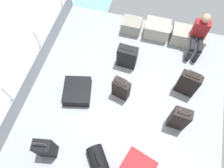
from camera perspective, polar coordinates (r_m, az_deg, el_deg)
ground_plane at (r=4.89m, az=2.84°, el=-5.30°), size 4.40×5.20×0.06m
gunwale_port at (r=5.24m, az=-20.68°, el=1.90°), size 0.06×5.20×0.45m
railing_port at (r=4.80m, az=-22.77°, el=5.12°), size 0.04×4.20×1.02m
cargo_crate_0 at (r=5.88m, az=5.18°, el=15.13°), size 0.53×0.40×0.36m
cargo_crate_1 at (r=5.85m, az=11.82°, el=13.96°), size 0.65×0.47×0.42m
cargo_crate_2 at (r=5.90m, az=18.34°, el=12.07°), size 0.62×0.45×0.41m
cargo_crate_3 at (r=5.96m, az=21.04°, el=11.07°), size 0.54×0.48×0.36m
passenger_seated at (r=5.58m, az=22.11°, el=12.01°), size 0.34×0.66×1.06m
suitcase_0 at (r=4.91m, az=-9.19°, el=-1.93°), size 0.72×0.77×0.25m
suitcase_1 at (r=5.12m, az=4.03°, el=7.22°), size 0.47×0.27×0.74m
suitcase_3 at (r=4.57m, az=17.38°, el=-8.78°), size 0.36×0.23×0.91m
suitcase_4 at (r=4.69m, az=2.42°, el=-1.35°), size 0.41×0.27×0.80m
suitcase_5 at (r=4.43m, az=-17.23°, el=-16.02°), size 0.37×0.28×0.78m
suitcase_6 at (r=4.96m, az=19.46°, el=0.02°), size 0.46×0.27×0.85m
duffel_bag at (r=4.39m, az=-3.74°, el=-19.52°), size 0.57×0.61×0.47m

